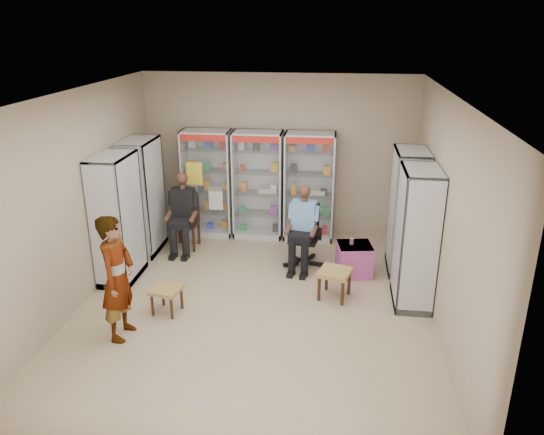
# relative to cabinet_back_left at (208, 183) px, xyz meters

# --- Properties ---
(floor) EXTENTS (6.00, 6.00, 0.00)m
(floor) POSITION_rel_cabinet_back_left_xyz_m (1.30, -2.73, -1.00)
(floor) COLOR tan
(floor) RESTS_ON ground
(room_shell) EXTENTS (5.02, 6.02, 3.01)m
(room_shell) POSITION_rel_cabinet_back_left_xyz_m (1.30, -2.73, 0.97)
(room_shell) COLOR tan
(room_shell) RESTS_ON ground
(cabinet_back_left) EXTENTS (0.90, 0.50, 2.00)m
(cabinet_back_left) POSITION_rel_cabinet_back_left_xyz_m (0.00, 0.00, 0.00)
(cabinet_back_left) COLOR #B4B7BC
(cabinet_back_left) RESTS_ON floor
(cabinet_back_mid) EXTENTS (0.90, 0.50, 2.00)m
(cabinet_back_mid) POSITION_rel_cabinet_back_left_xyz_m (0.95, 0.00, 0.00)
(cabinet_back_mid) COLOR #AAAEB1
(cabinet_back_mid) RESTS_ON floor
(cabinet_back_right) EXTENTS (0.90, 0.50, 2.00)m
(cabinet_back_right) POSITION_rel_cabinet_back_left_xyz_m (1.90, 0.00, 0.00)
(cabinet_back_right) COLOR silver
(cabinet_back_right) RESTS_ON floor
(cabinet_right_far) EXTENTS (0.90, 0.50, 2.00)m
(cabinet_right_far) POSITION_rel_cabinet_back_left_xyz_m (3.53, -1.13, 0.00)
(cabinet_right_far) COLOR silver
(cabinet_right_far) RESTS_ON floor
(cabinet_right_near) EXTENTS (0.90, 0.50, 2.00)m
(cabinet_right_near) POSITION_rel_cabinet_back_left_xyz_m (3.53, -2.23, 0.00)
(cabinet_right_near) COLOR #B3B7BB
(cabinet_right_near) RESTS_ON floor
(cabinet_left_far) EXTENTS (0.90, 0.50, 2.00)m
(cabinet_left_far) POSITION_rel_cabinet_back_left_xyz_m (-0.93, -0.93, 0.00)
(cabinet_left_far) COLOR #B5B7BD
(cabinet_left_far) RESTS_ON floor
(cabinet_left_near) EXTENTS (0.90, 0.50, 2.00)m
(cabinet_left_near) POSITION_rel_cabinet_back_left_xyz_m (-0.93, -2.03, 0.00)
(cabinet_left_near) COLOR silver
(cabinet_left_near) RESTS_ON floor
(wooden_chair) EXTENTS (0.42, 0.42, 0.94)m
(wooden_chair) POSITION_rel_cabinet_back_left_xyz_m (-0.25, -0.73, -0.53)
(wooden_chair) COLOR black
(wooden_chair) RESTS_ON floor
(seated_customer) EXTENTS (0.44, 0.60, 1.34)m
(seated_customer) POSITION_rel_cabinet_back_left_xyz_m (-0.25, -0.78, -0.33)
(seated_customer) COLOR black
(seated_customer) RESTS_ON floor
(office_chair) EXTENTS (0.65, 0.65, 1.04)m
(office_chair) POSITION_rel_cabinet_back_left_xyz_m (1.89, -1.19, -0.48)
(office_chair) COLOR black
(office_chair) RESTS_ON floor
(seated_shopkeeper) EXTENTS (0.53, 0.67, 1.33)m
(seated_shopkeeper) POSITION_rel_cabinet_back_left_xyz_m (1.89, -1.24, -0.34)
(seated_shopkeeper) COLOR #688CCD
(seated_shopkeeper) RESTS_ON floor
(pink_trunk) EXTENTS (0.60, 0.59, 0.51)m
(pink_trunk) POSITION_rel_cabinet_back_left_xyz_m (2.73, -1.43, -0.75)
(pink_trunk) COLOR #C54E95
(pink_trunk) RESTS_ON floor
(tea_glass) EXTENTS (0.07, 0.07, 0.10)m
(tea_glass) POSITION_rel_cabinet_back_left_xyz_m (2.67, -1.41, -0.44)
(tea_glass) COLOR #581F07
(tea_glass) RESTS_ON pink_trunk
(woven_stool_a) EXTENTS (0.55, 0.55, 0.44)m
(woven_stool_a) POSITION_rel_cabinet_back_left_xyz_m (2.42, -2.25, -0.78)
(woven_stool_a) COLOR #AD7249
(woven_stool_a) RESTS_ON floor
(woven_stool_b) EXTENTS (0.44, 0.44, 0.37)m
(woven_stool_b) POSITION_rel_cabinet_back_left_xyz_m (0.10, -2.98, -0.81)
(woven_stool_b) COLOR #935F3E
(woven_stool_b) RESTS_ON floor
(standing_man) EXTENTS (0.43, 0.63, 1.66)m
(standing_man) POSITION_rel_cabinet_back_left_xyz_m (-0.29, -3.62, -0.17)
(standing_man) COLOR #949497
(standing_man) RESTS_ON floor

